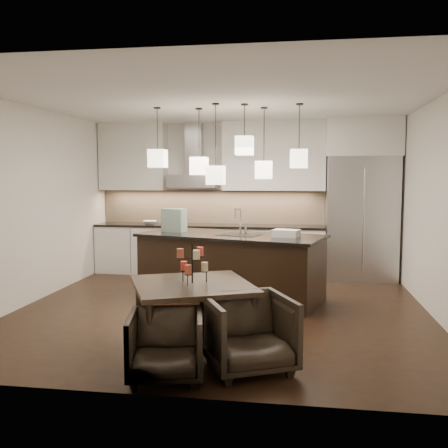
# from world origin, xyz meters

# --- Properties ---
(floor) EXTENTS (5.50, 5.50, 0.02)m
(floor) POSITION_xyz_m (0.00, 0.00, -0.01)
(floor) COLOR black
(floor) RESTS_ON ground
(ceiling) EXTENTS (5.50, 5.50, 0.02)m
(ceiling) POSITION_xyz_m (0.00, 0.00, 2.81)
(ceiling) COLOR white
(ceiling) RESTS_ON wall_back
(wall_back) EXTENTS (5.50, 0.02, 2.80)m
(wall_back) POSITION_xyz_m (0.00, 2.76, 1.40)
(wall_back) COLOR silver
(wall_back) RESTS_ON ground
(wall_front) EXTENTS (5.50, 0.02, 2.80)m
(wall_front) POSITION_xyz_m (0.00, -2.76, 1.40)
(wall_front) COLOR silver
(wall_front) RESTS_ON ground
(wall_left) EXTENTS (0.02, 5.50, 2.80)m
(wall_left) POSITION_xyz_m (-2.76, 0.00, 1.40)
(wall_left) COLOR silver
(wall_left) RESTS_ON ground
(wall_right) EXTENTS (0.02, 5.50, 2.80)m
(wall_right) POSITION_xyz_m (2.76, 0.00, 1.40)
(wall_right) COLOR silver
(wall_right) RESTS_ON ground
(refrigerator) EXTENTS (1.20, 0.72, 2.15)m
(refrigerator) POSITION_xyz_m (2.10, 2.38, 1.07)
(refrigerator) COLOR #B7B7BA
(refrigerator) RESTS_ON floor
(fridge_panel) EXTENTS (1.26, 0.72, 0.65)m
(fridge_panel) POSITION_xyz_m (2.10, 2.38, 2.47)
(fridge_panel) COLOR silver
(fridge_panel) RESTS_ON refrigerator
(lower_cabinets) EXTENTS (4.21, 0.62, 0.88)m
(lower_cabinets) POSITION_xyz_m (-0.62, 2.43, 0.44)
(lower_cabinets) COLOR silver
(lower_cabinets) RESTS_ON floor
(countertop) EXTENTS (4.21, 0.66, 0.04)m
(countertop) POSITION_xyz_m (-0.62, 2.43, 0.90)
(countertop) COLOR black
(countertop) RESTS_ON lower_cabinets
(backsplash) EXTENTS (4.21, 0.02, 0.63)m
(backsplash) POSITION_xyz_m (-0.62, 2.73, 1.24)
(backsplash) COLOR tan
(backsplash) RESTS_ON countertop
(upper_cab_left) EXTENTS (1.25, 0.35, 1.25)m
(upper_cab_left) POSITION_xyz_m (-2.10, 2.57, 2.17)
(upper_cab_left) COLOR silver
(upper_cab_left) RESTS_ON wall_back
(upper_cab_right) EXTENTS (1.85, 0.35, 1.25)m
(upper_cab_right) POSITION_xyz_m (0.55, 2.57, 2.17)
(upper_cab_right) COLOR silver
(upper_cab_right) RESTS_ON wall_back
(hood_canopy) EXTENTS (0.90, 0.52, 0.24)m
(hood_canopy) POSITION_xyz_m (-0.93, 2.48, 1.72)
(hood_canopy) COLOR #B7B7BA
(hood_canopy) RESTS_ON wall_back
(hood_chimney) EXTENTS (0.30, 0.28, 0.96)m
(hood_chimney) POSITION_xyz_m (-0.93, 2.59, 2.32)
(hood_chimney) COLOR #B7B7BA
(hood_chimney) RESTS_ON hood_canopy
(fruit_bowl) EXTENTS (0.31, 0.31, 0.06)m
(fruit_bowl) POSITION_xyz_m (-1.73, 2.38, 0.95)
(fruit_bowl) COLOR silver
(fruit_bowl) RESTS_ON countertop
(island_body) EXTENTS (2.79, 1.74, 0.92)m
(island_body) POSITION_xyz_m (0.04, 0.63, 0.46)
(island_body) COLOR black
(island_body) RESTS_ON floor
(island_top) EXTENTS (2.90, 1.84, 0.04)m
(island_top) POSITION_xyz_m (0.04, 0.63, 0.94)
(island_top) COLOR black
(island_top) RESTS_ON island_body
(faucet) EXTENTS (0.17, 0.27, 0.40)m
(faucet) POSITION_xyz_m (0.17, 0.70, 1.16)
(faucet) COLOR silver
(faucet) RESTS_ON island_top
(tote_bag) EXTENTS (0.39, 0.28, 0.35)m
(tote_bag) POSITION_xyz_m (-0.87, 0.85, 1.14)
(tote_bag) COLOR #21513A
(tote_bag) RESTS_ON island_top
(food_container) EXTENTS (0.41, 0.34, 0.10)m
(food_container) POSITION_xyz_m (0.85, 0.42, 1.01)
(food_container) COLOR silver
(food_container) RESTS_ON island_top
(dining_table) EXTENTS (1.54, 1.54, 0.70)m
(dining_table) POSITION_xyz_m (-0.06, -1.60, 0.35)
(dining_table) COLOR black
(dining_table) RESTS_ON floor
(candelabra) EXTENTS (0.44, 0.44, 0.41)m
(candelabra) POSITION_xyz_m (-0.06, -1.60, 0.91)
(candelabra) COLOR black
(candelabra) RESTS_ON dining_table
(candle_a) EXTENTS (0.09, 0.09, 0.09)m
(candle_a) POSITION_xyz_m (0.06, -1.54, 0.87)
(candle_a) COLOR beige
(candle_a) RESTS_ON candelabra
(candle_b) EXTENTS (0.09, 0.09, 0.09)m
(candle_b) POSITION_xyz_m (-0.16, -1.52, 0.87)
(candle_b) COLOR red
(candle_b) RESTS_ON candelabra
(candle_c) EXTENTS (0.09, 0.09, 0.09)m
(candle_c) POSITION_xyz_m (-0.07, -1.73, 0.87)
(candle_c) COLOR #A5472D
(candle_c) RESTS_ON candelabra
(candle_d) EXTENTS (0.09, 0.09, 0.09)m
(candle_d) POSITION_xyz_m (0.00, -1.48, 1.02)
(candle_d) COLOR red
(candle_d) RESTS_ON candelabra
(candle_e) EXTENTS (0.09, 0.09, 0.09)m
(candle_e) POSITION_xyz_m (-0.18, -1.63, 1.02)
(candle_e) COLOR #A5472D
(candle_e) RESTS_ON candelabra
(candle_f) EXTENTS (0.09, 0.09, 0.09)m
(candle_f) POSITION_xyz_m (0.01, -1.70, 1.02)
(candle_f) COLOR beige
(candle_f) RESTS_ON candelabra
(armchair_left) EXTENTS (0.78, 0.79, 0.61)m
(armchair_left) POSITION_xyz_m (-0.13, -2.40, 0.30)
(armchair_left) COLOR black
(armchair_left) RESTS_ON floor
(armchair_right) EXTENTS (1.02, 1.03, 0.71)m
(armchair_right) POSITION_xyz_m (0.58, -2.08, 0.35)
(armchair_right) COLOR black
(armchair_right) RESTS_ON floor
(pendant_a) EXTENTS (0.24, 0.24, 0.26)m
(pendant_a) POSITION_xyz_m (-1.02, 0.51, 2.07)
(pendant_a) COLOR #F4E5C6
(pendant_a) RESTS_ON ceiling
(pendant_b) EXTENTS (0.24, 0.24, 0.26)m
(pendant_b) POSITION_xyz_m (-0.45, 0.69, 1.96)
(pendant_b) COLOR #F4E5C6
(pendant_b) RESTS_ON ceiling
(pendant_c) EXTENTS (0.24, 0.24, 0.26)m
(pendant_c) POSITION_xyz_m (0.26, 0.36, 2.23)
(pendant_c) COLOR #F4E5C6
(pendant_c) RESTS_ON ceiling
(pendant_d) EXTENTS (0.24, 0.24, 0.26)m
(pendant_d) POSITION_xyz_m (0.51, 0.73, 1.90)
(pendant_d) COLOR #F4E5C6
(pendant_d) RESTS_ON ceiling
(pendant_e) EXTENTS (0.24, 0.24, 0.26)m
(pendant_e) POSITION_xyz_m (1.01, 0.44, 2.05)
(pendant_e) COLOR #F4E5C6
(pendant_e) RESTS_ON ceiling
(pendant_f) EXTENTS (0.24, 0.24, 0.26)m
(pendant_f) POSITION_xyz_m (-0.12, 0.25, 1.82)
(pendant_f) COLOR #F4E5C6
(pendant_f) RESTS_ON ceiling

